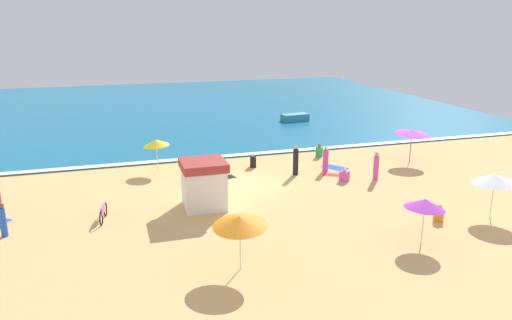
{
  "coord_description": "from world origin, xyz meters",
  "views": [
    {
      "loc": [
        -7.5,
        -26.33,
        9.38
      ],
      "look_at": [
        1.25,
        2.29,
        0.8
      ],
      "focal_mm": 34.15,
      "sensor_mm": 36.0,
      "label": 1
    }
  ],
  "objects_px": {
    "beach_umbrella_2": "(156,143)",
    "parked_bicycle": "(103,213)",
    "beachgoer_5": "(376,167)",
    "small_boat_0": "(295,117)",
    "beachgoer_0": "(439,214)",
    "beachgoer_4": "(319,151)",
    "beach_umbrella_3": "(495,179)",
    "beachgoer_8": "(296,161)",
    "beach_umbrella_4": "(425,204)",
    "beachgoer_6": "(253,161)",
    "beachgoer_2": "(326,160)",
    "beachgoer_3": "(344,176)",
    "beach_umbrella_1": "(412,132)",
    "beachgoer_7": "(3,220)",
    "lifeguard_cabana": "(204,184)",
    "beach_umbrella_0": "(240,221)"
  },
  "relations": [
    {
      "from": "beach_umbrella_2",
      "to": "parked_bicycle",
      "type": "distance_m",
      "value": 8.2
    },
    {
      "from": "beachgoer_5",
      "to": "small_boat_0",
      "type": "bearing_deg",
      "value": 84.16
    },
    {
      "from": "beachgoer_0",
      "to": "beachgoer_4",
      "type": "height_order",
      "value": "beachgoer_4"
    },
    {
      "from": "beach_umbrella_3",
      "to": "beachgoer_8",
      "type": "bearing_deg",
      "value": 126.03
    },
    {
      "from": "beach_umbrella_4",
      "to": "beachgoer_6",
      "type": "bearing_deg",
      "value": 105.91
    },
    {
      "from": "beachgoer_2",
      "to": "beachgoer_0",
      "type": "bearing_deg",
      "value": -78.13
    },
    {
      "from": "beachgoer_2",
      "to": "beachgoer_3",
      "type": "relative_size",
      "value": 2.04
    },
    {
      "from": "beach_umbrella_1",
      "to": "beachgoer_0",
      "type": "height_order",
      "value": "beach_umbrella_1"
    },
    {
      "from": "beach_umbrella_4",
      "to": "beachgoer_2",
      "type": "bearing_deg",
      "value": 87.81
    },
    {
      "from": "beach_umbrella_3",
      "to": "beach_umbrella_4",
      "type": "xyz_separation_m",
      "value": [
        -5.05,
        -1.54,
        -0.16
      ]
    },
    {
      "from": "beachgoer_3",
      "to": "beachgoer_0",
      "type": "bearing_deg",
      "value": -76.85
    },
    {
      "from": "beachgoer_2",
      "to": "beachgoer_7",
      "type": "distance_m",
      "value": 18.64
    },
    {
      "from": "beach_umbrella_1",
      "to": "beachgoer_2",
      "type": "distance_m",
      "value": 6.62
    },
    {
      "from": "parked_bicycle",
      "to": "beach_umbrella_4",
      "type": "bearing_deg",
      "value": -26.77
    },
    {
      "from": "beachgoer_4",
      "to": "beachgoer_3",
      "type": "bearing_deg",
      "value": -98.35
    },
    {
      "from": "beach_umbrella_1",
      "to": "beach_umbrella_2",
      "type": "relative_size",
      "value": 1.22
    },
    {
      "from": "beachgoer_3",
      "to": "beach_umbrella_1",
      "type": "bearing_deg",
      "value": 21.21
    },
    {
      "from": "parked_bicycle",
      "to": "beachgoer_8",
      "type": "xyz_separation_m",
      "value": [
        11.64,
        4.07,
        0.52
      ]
    },
    {
      "from": "lifeguard_cabana",
      "to": "small_boat_0",
      "type": "height_order",
      "value": "lifeguard_cabana"
    },
    {
      "from": "beach_umbrella_3",
      "to": "beachgoer_0",
      "type": "height_order",
      "value": "beach_umbrella_3"
    },
    {
      "from": "lifeguard_cabana",
      "to": "beachgoer_6",
      "type": "relative_size",
      "value": 2.74
    },
    {
      "from": "beach_umbrella_1",
      "to": "beachgoer_6",
      "type": "bearing_deg",
      "value": 169.21
    },
    {
      "from": "beachgoer_4",
      "to": "beach_umbrella_3",
      "type": "bearing_deg",
      "value": -74.45
    },
    {
      "from": "beachgoer_3",
      "to": "beachgoer_6",
      "type": "distance_m",
      "value": 6.29
    },
    {
      "from": "beach_umbrella_2",
      "to": "beachgoer_4",
      "type": "xyz_separation_m",
      "value": [
        11.45,
        0.22,
        -1.51
      ]
    },
    {
      "from": "small_boat_0",
      "to": "beachgoer_2",
      "type": "bearing_deg",
      "value": -104.46
    },
    {
      "from": "beach_umbrella_4",
      "to": "beachgoer_8",
      "type": "distance_m",
      "value": 10.96
    },
    {
      "from": "beach_umbrella_1",
      "to": "beachgoer_3",
      "type": "distance_m",
      "value": 6.88
    },
    {
      "from": "parked_bicycle",
      "to": "beachgoer_5",
      "type": "xyz_separation_m",
      "value": [
        15.91,
        1.62,
        0.48
      ]
    },
    {
      "from": "parked_bicycle",
      "to": "beachgoer_0",
      "type": "xyz_separation_m",
      "value": [
        15.62,
        -4.82,
        -0.05
      ]
    },
    {
      "from": "beachgoer_3",
      "to": "beachgoer_4",
      "type": "xyz_separation_m",
      "value": [
        0.81,
        5.5,
        0.07
      ]
    },
    {
      "from": "beach_umbrella_2",
      "to": "beachgoer_4",
      "type": "bearing_deg",
      "value": 1.11
    },
    {
      "from": "beachgoer_7",
      "to": "beach_umbrella_4",
      "type": "bearing_deg",
      "value": -19.1
    },
    {
      "from": "beach_umbrella_3",
      "to": "beachgoer_6",
      "type": "height_order",
      "value": "beach_umbrella_3"
    },
    {
      "from": "beachgoer_5",
      "to": "beach_umbrella_1",
      "type": "bearing_deg",
      "value": 33.22
    },
    {
      "from": "beach_umbrella_0",
      "to": "parked_bicycle",
      "type": "height_order",
      "value": "beach_umbrella_0"
    },
    {
      "from": "parked_bicycle",
      "to": "beachgoer_6",
      "type": "distance_m",
      "value": 11.54
    },
    {
      "from": "beachgoer_3",
      "to": "beachgoer_4",
      "type": "bearing_deg",
      "value": 81.65
    },
    {
      "from": "beach_umbrella_3",
      "to": "beachgoer_7",
      "type": "distance_m",
      "value": 23.13
    },
    {
      "from": "beachgoer_4",
      "to": "beachgoer_6",
      "type": "distance_m",
      "value": 5.38
    },
    {
      "from": "lifeguard_cabana",
      "to": "beach_umbrella_4",
      "type": "bearing_deg",
      "value": -40.26
    },
    {
      "from": "beach_umbrella_1",
      "to": "beachgoer_7",
      "type": "bearing_deg",
      "value": -168.32
    },
    {
      "from": "beach_umbrella_0",
      "to": "beachgoer_8",
      "type": "height_order",
      "value": "beach_umbrella_0"
    },
    {
      "from": "beachgoer_5",
      "to": "beachgoer_6",
      "type": "relative_size",
      "value": 1.94
    },
    {
      "from": "beachgoer_0",
      "to": "beachgoer_6",
      "type": "relative_size",
      "value": 0.88
    },
    {
      "from": "lifeguard_cabana",
      "to": "beachgoer_6",
      "type": "xyz_separation_m",
      "value": [
        4.51,
        6.19,
        -0.89
      ]
    },
    {
      "from": "beach_umbrella_3",
      "to": "beachgoer_3",
      "type": "height_order",
      "value": "beach_umbrella_3"
    },
    {
      "from": "beach_umbrella_1",
      "to": "beachgoer_0",
      "type": "relative_size",
      "value": 3.33
    },
    {
      "from": "lifeguard_cabana",
      "to": "beach_umbrella_3",
      "type": "distance_m",
      "value": 14.41
    },
    {
      "from": "beach_umbrella_4",
      "to": "small_boat_0",
      "type": "xyz_separation_m",
      "value": [
        4.45,
        26.53,
        -1.41
      ]
    }
  ]
}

